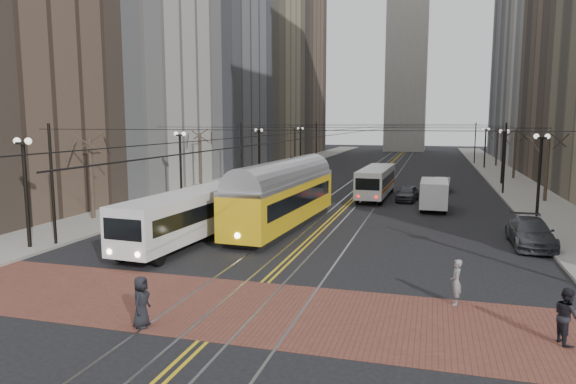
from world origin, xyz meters
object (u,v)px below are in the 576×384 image
Objects in this scene: sedan_grey at (407,193)px; pedestrian_a at (141,302)px; cargo_van at (434,195)px; pedestrian_b at (456,282)px; sedan_parked at (531,233)px; streetcar at (284,201)px; sedan_silver at (442,185)px; rear_bus at (376,183)px; pedestrian_c at (567,316)px; transit_bus at (189,218)px.

sedan_grey is 30.91m from pedestrian_a.
pedestrian_b is at bearing -87.47° from cargo_van.
sedan_parked is 11.31m from pedestrian_b.
streetcar reaches higher than sedan_grey.
cargo_van reaches higher than sedan_silver.
rear_bus is at bearing 162.52° from sedan_grey.
pedestrian_b is (-4.23, -10.48, 0.11)m from sedan_parked.
rear_bus is 3.13m from sedan_grey.
sedan_grey is 7.73m from sedan_silver.
sedan_silver is at bearing -21.98° from pedestrian_a.
sedan_grey is (-2.16, 4.06, -0.47)m from cargo_van.
sedan_silver reaches higher than sedan_grey.
rear_bus reaches higher than sedan_parked.
rear_bus reaches higher than sedan_grey.
pedestrian_a is at bearing -63.73° from pedestrian_b.
rear_bus is 5.93× the size of pedestrian_c.
rear_bus is 31.64m from pedestrian_a.
transit_bus is 29.58m from sedan_silver.
transit_bus reaches higher than sedan_parked.
transit_bus reaches higher than pedestrian_a.
pedestrian_a is at bearing -96.39° from sedan_grey.
pedestrian_a is at bearing -66.89° from transit_bus.
streetcar is 8.33× the size of pedestrian_b.
streetcar reaches higher than pedestrian_b.
rear_bus is (8.08, 20.25, -0.09)m from transit_bus.
cargo_van is at bearing -26.39° from pedestrian_a.
rear_bus is (4.30, 14.47, -0.32)m from streetcar.
sedan_silver is 22.19m from sedan_parked.
sedan_parked reaches higher than sedan_silver.
pedestrian_b is at bearing -76.12° from rear_bus.
rear_bus is at bearing 2.74° from pedestrian_c.
transit_bus is 11.79m from pedestrian_a.
pedestrian_b is at bearing -112.45° from sedan_parked.
streetcar is (3.78, 5.78, 0.23)m from transit_bus.
cargo_van reaches higher than sedan_parked.
pedestrian_c reaches higher than pedestrian_b.
cargo_van is (4.94, -5.31, -0.20)m from rear_bus.
pedestrian_c reaches higher than sedan_parked.
streetcar is at bearing -134.97° from cargo_van.
sedan_silver is 2.41× the size of pedestrian_a.
pedestrian_c is at bearing -80.35° from cargo_van.
transit_bus is at bearing -113.11° from sedan_grey.
transit_bus is at bearing -110.23° from rear_bus.
sedan_grey is 2.31× the size of pedestrian_b.
sedan_parked is 3.03× the size of pedestrian_a.
rear_bus is 6.07× the size of pedestrian_b.
pedestrian_c is at bearing -44.43° from streetcar.
cargo_van is 27.61m from pedestrian_a.
sedan_grey is 2.26× the size of pedestrian_c.
sedan_parked is at bearing -74.76° from sedan_silver.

